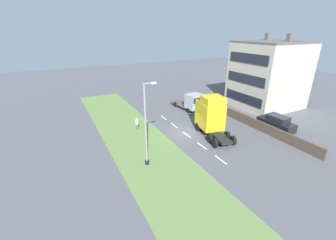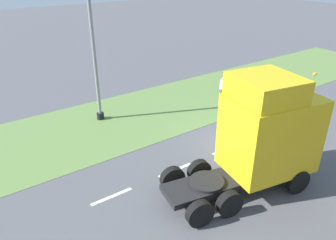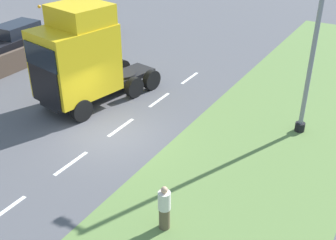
{
  "view_description": "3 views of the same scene",
  "coord_description": "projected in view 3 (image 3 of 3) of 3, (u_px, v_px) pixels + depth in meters",
  "views": [
    {
      "loc": [
        -13.52,
        -21.77,
        12.15
      ],
      "look_at": [
        -2.48,
        -0.43,
        2.34
      ],
      "focal_mm": 24.0,
      "sensor_mm": 36.0,
      "label": 1
    },
    {
      "loc": [
        9.87,
        -11.29,
        8.66
      ],
      "look_at": [
        -1.96,
        -2.91,
        1.47
      ],
      "focal_mm": 35.0,
      "sensor_mm": 36.0,
      "label": 2
    },
    {
      "loc": [
        -9.99,
        12.0,
        9.23
      ],
      "look_at": [
        -2.65,
        -0.31,
        1.31
      ],
      "focal_mm": 45.0,
      "sensor_mm": 36.0,
      "label": 3
    }
  ],
  "objects": [
    {
      "name": "lorry_cab",
      "position": [
        80.0,
        58.0,
        19.23
      ],
      "size": [
        3.6,
        6.56,
        4.96
      ],
      "rotation": [
        0.0,
        0.0,
        -0.19
      ],
      "color": "black",
      "rests_on": "ground"
    },
    {
      "name": "lane_markings",
      "position": [
        121.0,
        127.0,
        18.49
      ],
      "size": [
        0.16,
        14.6,
        0.0
      ],
      "color": "white",
      "rests_on": "ground"
    },
    {
      "name": "lamp_post",
      "position": [
        312.0,
        52.0,
        16.51
      ],
      "size": [
        1.33,
        0.42,
        7.96
      ],
      "color": "black",
      "rests_on": "ground"
    },
    {
      "name": "ground_plane",
      "position": [
        111.0,
        134.0,
        17.97
      ],
      "size": [
        120.0,
        120.0,
        0.0
      ],
      "primitive_type": "plane",
      "color": "#515156",
      "rests_on": "ground"
    },
    {
      "name": "grass_verge",
      "position": [
        243.0,
        178.0,
        15.27
      ],
      "size": [
        7.0,
        44.0,
        0.01
      ],
      "color": "#607F42",
      "rests_on": "ground"
    },
    {
      "name": "pedestrian",
      "position": [
        164.0,
        208.0,
        12.68
      ],
      "size": [
        0.39,
        0.39,
        1.57
      ],
      "color": "brown",
      "rests_on": "ground"
    },
    {
      "name": "parked_car",
      "position": [
        18.0,
        40.0,
        25.92
      ],
      "size": [
        2.12,
        4.65,
        2.04
      ],
      "rotation": [
        0.0,
        0.0,
        0.03
      ],
      "color": "black",
      "rests_on": "ground"
    }
  ]
}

